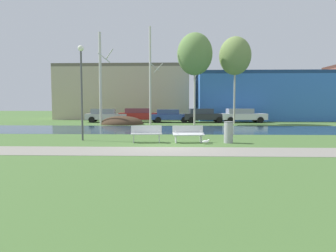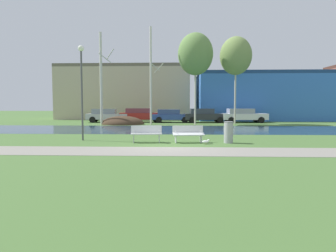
{
  "view_description": "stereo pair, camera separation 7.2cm",
  "coord_description": "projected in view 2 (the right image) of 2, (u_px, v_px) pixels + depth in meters",
  "views": [
    {
      "loc": [
        0.58,
        -14.28,
        1.99
      ],
      "look_at": [
        0.01,
        1.49,
        0.83
      ],
      "focal_mm": 32.19,
      "sensor_mm": 36.0,
      "label": 1
    },
    {
      "loc": [
        0.65,
        -14.27,
        1.99
      ],
      "look_at": [
        0.01,
        1.49,
        0.83
      ],
      "focal_mm": 32.19,
      "sensor_mm": 36.0,
      "label": 2
    }
  ],
  "objects": [
    {
      "name": "building_blue_store",
      "position": [
        265.0,
        97.0,
        38.47
      ],
      "size": [
        17.13,
        9.86,
        5.79
      ],
      "color": "#3870C6",
      "rests_on": "ground"
    },
    {
      "name": "ground_plane",
      "position": [
        172.0,
        128.0,
        24.36
      ],
      "size": [
        120.0,
        120.0,
        0.0
      ],
      "primitive_type": "plane",
      "color": "#476B33"
    },
    {
      "name": "river_band",
      "position": [
        172.0,
        129.0,
        23.45
      ],
      "size": [
        80.0,
        7.71,
        0.01
      ],
      "primitive_type": "cube",
      "color": "#284256",
      "rests_on": "ground"
    },
    {
      "name": "birch_far_left",
      "position": [
        101.0,
        78.0,
        28.52
      ],
      "size": [
        1.44,
        2.31,
        8.72
      ],
      "color": "beige",
      "rests_on": "ground"
    },
    {
      "name": "parked_suv_fifth_white",
      "position": [
        243.0,
        115.0,
        31.95
      ],
      "size": [
        4.87,
        2.2,
        1.49
      ],
      "color": "silver",
      "rests_on": "ground"
    },
    {
      "name": "parked_wagon_fourth_dark",
      "position": [
        204.0,
        115.0,
        32.02
      ],
      "size": [
        4.48,
        2.24,
        1.49
      ],
      "color": "#282B30",
      "rests_on": "ground"
    },
    {
      "name": "bench_left",
      "position": [
        146.0,
        133.0,
        15.55
      ],
      "size": [
        1.65,
        0.74,
        0.87
      ],
      "color": "silver",
      "rests_on": "ground"
    },
    {
      "name": "parked_van_nearest_silver",
      "position": [
        107.0,
        115.0,
        32.66
      ],
      "size": [
        4.53,
        2.23,
        1.45
      ],
      "color": "#B2B5BC",
      "rests_on": "ground"
    },
    {
      "name": "streetlamp",
      "position": [
        82.0,
        77.0,
        16.22
      ],
      "size": [
        0.32,
        0.32,
        5.12
      ],
      "color": "#4C4C51",
      "rests_on": "ground"
    },
    {
      "name": "parked_sedan_second_red",
      "position": [
        141.0,
        115.0,
        32.87
      ],
      "size": [
        4.81,
        2.33,
        1.51
      ],
      "color": "maroon",
      "rests_on": "ground"
    },
    {
      "name": "paved_path_strip",
      "position": [
        165.0,
        151.0,
        12.63
      ],
      "size": [
        60.0,
        2.4,
        0.01
      ],
      "primitive_type": "cube",
      "color": "gray",
      "rests_on": "ground"
    },
    {
      "name": "birch_left",
      "position": [
        151.0,
        76.0,
        28.83
      ],
      "size": [
        1.33,
        2.13,
        9.33
      ],
      "color": "beige",
      "rests_on": "ground"
    },
    {
      "name": "building_beige_block",
      "position": [
        126.0,
        93.0,
        40.64
      ],
      "size": [
        17.13,
        6.93,
        7.02
      ],
      "color": "#BCAD8E",
      "rests_on": "ground"
    },
    {
      "name": "trash_bin",
      "position": [
        228.0,
        132.0,
        15.29
      ],
      "size": [
        0.48,
        0.48,
        1.09
      ],
      "color": "#999B9E",
      "rests_on": "ground"
    },
    {
      "name": "seagull",
      "position": [
        206.0,
        142.0,
        14.86
      ],
      "size": [
        0.41,
        0.15,
        0.25
      ],
      "color": "white",
      "rests_on": "ground"
    },
    {
      "name": "birch_center_left",
      "position": [
        195.0,
        54.0,
        28.44
      ],
      "size": [
        3.32,
        3.32,
        8.69
      ],
      "color": "beige",
      "rests_on": "ground"
    },
    {
      "name": "parked_hatch_third_blue",
      "position": [
        171.0,
        116.0,
        32.2
      ],
      "size": [
        4.28,
        2.18,
        1.4
      ],
      "color": "#2D4793",
      "rests_on": "ground"
    },
    {
      "name": "soil_mound",
      "position": [
        123.0,
        124.0,
        29.46
      ],
      "size": [
        4.23,
        3.38,
        1.63
      ],
      "primitive_type": "ellipsoid",
      "color": "#423021",
      "rests_on": "ground"
    },
    {
      "name": "birch_center",
      "position": [
        236.0,
        56.0,
        29.29
      ],
      "size": [
        3.09,
        3.09,
        8.55
      ],
      "color": "#BCB7A8",
      "rests_on": "ground"
    },
    {
      "name": "bench_right",
      "position": [
        188.0,
        133.0,
        15.46
      ],
      "size": [
        1.65,
        0.74,
        0.87
      ],
      "color": "silver",
      "rests_on": "ground"
    }
  ]
}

